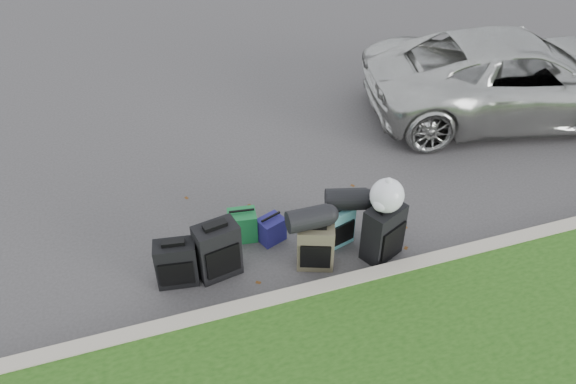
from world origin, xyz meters
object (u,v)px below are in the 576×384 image
object	(u,v)px
suitcase_large_black_right	(383,232)
tote_navy	(271,229)
suv	(517,76)
suitcase_small_black	(177,263)
suitcase_olive	(315,246)
suitcase_teal	(338,226)
tote_green	(242,225)
suitcase_large_black_left	(218,250)

from	to	relation	value
suitcase_large_black_right	tote_navy	world-z (taller)	suitcase_large_black_right
suv	tote_navy	xyz separation A→B (m)	(-4.63, -1.73, -0.51)
suitcase_small_black	tote_navy	size ratio (longest dim) A/B	1.75
suitcase_olive	suitcase_teal	world-z (taller)	suitcase_olive
suitcase_olive	tote_green	size ratio (longest dim) A/B	1.50
suitcase_olive	suitcase_large_black_right	distance (m)	0.81
suv	suitcase_small_black	distance (m)	6.19
suv	suitcase_large_black_left	bearing A→B (deg)	124.05
suitcase_large_black_left	suitcase_teal	distance (m)	1.48
suv	suitcase_olive	world-z (taller)	suv
suitcase_small_black	suitcase_large_black_left	world-z (taller)	suitcase_large_black_left
suitcase_large_black_right	suitcase_large_black_left	bearing A→B (deg)	145.82
suitcase_teal	tote_navy	distance (m)	0.81
suitcase_small_black	suitcase_large_black_right	size ratio (longest dim) A/B	0.80
suitcase_teal	tote_green	xyz separation A→B (m)	(-1.07, 0.44, -0.07)
suv	tote_green	size ratio (longest dim) A/B	12.57
tote_green	suitcase_small_black	bearing A→B (deg)	-142.78
suitcase_large_black_right	suv	bearing A→B (deg)	9.67
suitcase_olive	tote_green	distance (m)	0.99
suitcase_small_black	tote_green	world-z (taller)	suitcase_small_black
suitcase_teal	tote_navy	size ratio (longest dim) A/B	1.60
suitcase_large_black_left	tote_navy	xyz separation A→B (m)	(0.73, 0.35, -0.18)
suitcase_olive	tote_green	bearing A→B (deg)	153.82
suv	suitcase_small_black	xyz separation A→B (m)	(-5.82, -2.07, -0.38)
suv	suitcase_large_black_left	size ratio (longest dim) A/B	6.96
suitcase_small_black	suitcase_olive	bearing A→B (deg)	0.25
suitcase_olive	suitcase_large_black_right	bearing A→B (deg)	14.27
suitcase_large_black_left	suitcase_olive	world-z (taller)	suitcase_large_black_left
suitcase_large_black_left	suitcase_large_black_right	size ratio (longest dim) A/B	0.98
tote_navy	suitcase_olive	bearing A→B (deg)	-79.07
suitcase_large_black_left	suitcase_teal	size ratio (longest dim) A/B	1.34
suitcase_small_black	suitcase_olive	size ratio (longest dim) A/B	0.98
tote_navy	suitcase_teal	bearing A→B (deg)	-42.81
suitcase_large_black_right	tote_green	xyz separation A→B (m)	(-1.48, 0.81, -0.16)
suitcase_small_black	suitcase_teal	distance (m)	1.94
suitcase_small_black	suitcase_teal	xyz separation A→B (m)	(1.94, 0.05, -0.03)
tote_green	tote_navy	xyz separation A→B (m)	(0.32, -0.15, -0.03)
suitcase_small_black	tote_green	distance (m)	1.00
suitcase_teal	suitcase_large_black_right	distance (m)	0.56
suitcase_olive	suitcase_large_black_right	world-z (taller)	suitcase_large_black_right
suitcase_olive	suitcase_teal	distance (m)	0.48
suitcase_teal	tote_navy	world-z (taller)	suitcase_teal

